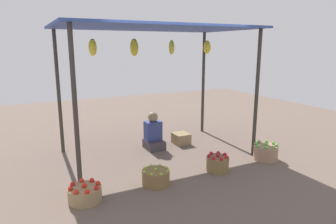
% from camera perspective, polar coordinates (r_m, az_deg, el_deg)
% --- Properties ---
extents(ground_plane, '(14.00, 14.00, 0.00)m').
position_cam_1_polar(ground_plane, '(6.14, -2.14, -7.76)').
color(ground_plane, brown).
extents(market_stall_structure, '(3.68, 2.17, 2.48)m').
position_cam_1_polar(market_stall_structure, '(5.77, -2.43, 14.05)').
color(market_stall_structure, '#38332D').
rests_on(market_stall_structure, ground).
extents(vendor_person, '(0.36, 0.44, 0.78)m').
position_cam_1_polar(vendor_person, '(6.33, -2.79, -4.30)').
color(vendor_person, '#413A40').
rests_on(vendor_person, ground).
extents(basket_red_tomatoes, '(0.46, 0.46, 0.27)m').
position_cam_1_polar(basket_red_tomatoes, '(4.48, -15.53, -14.71)').
color(basket_red_tomatoes, '#987C55').
rests_on(basket_red_tomatoes, ground).
extents(basket_limes, '(0.43, 0.43, 0.27)m').
position_cam_1_polar(basket_limes, '(4.79, -2.32, -12.29)').
color(basket_limes, brown).
rests_on(basket_limes, ground).
extents(basket_red_apples, '(0.38, 0.38, 0.32)m').
position_cam_1_polar(basket_red_apples, '(5.32, 9.40, -9.62)').
color(basket_red_apples, brown).
rests_on(basket_red_apples, ground).
extents(basket_green_apples, '(0.45, 0.45, 0.34)m').
position_cam_1_polar(basket_green_apples, '(6.05, 18.06, -7.25)').
color(basket_green_apples, '#9D785E').
rests_on(basket_green_apples, ground).
extents(wooden_crate_near_vendor, '(0.33, 0.35, 0.23)m').
position_cam_1_polar(wooden_crate_near_vendor, '(6.67, 2.50, -5.05)').
color(wooden_crate_near_vendor, '#8F744D').
rests_on(wooden_crate_near_vendor, ground).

